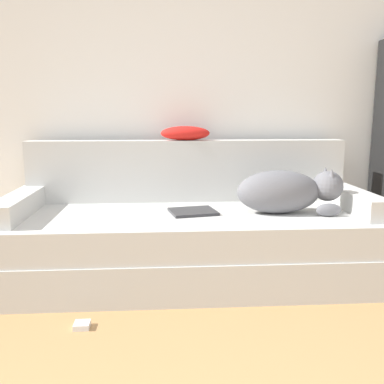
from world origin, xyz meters
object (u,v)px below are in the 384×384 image
at_px(dog, 288,191).
at_px(throw_pillow, 185,133).
at_px(power_adapter, 82,325).
at_px(laptop, 193,212).
at_px(couch, 191,246).

height_order(dog, throw_pillow, throw_pillow).
height_order(dog, power_adapter, dog).
bearing_deg(power_adapter, laptop, 46.01).
bearing_deg(throw_pillow, couch, -87.87).
bearing_deg(dog, power_adapter, -154.16).
bearing_deg(couch, throw_pillow, 92.13).
relative_size(couch, power_adapter, 29.28).
xyz_separation_m(dog, power_adapter, (-1.20, -0.58, -0.56)).
relative_size(dog, laptop, 2.09).
height_order(laptop, power_adapter, laptop).
xyz_separation_m(couch, throw_pillow, (-0.01, 0.39, 0.71)).
distance_m(dog, power_adapter, 1.45).
distance_m(dog, throw_pillow, 0.84).
bearing_deg(laptop, dog, -15.42).
distance_m(couch, power_adapter, 0.89).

